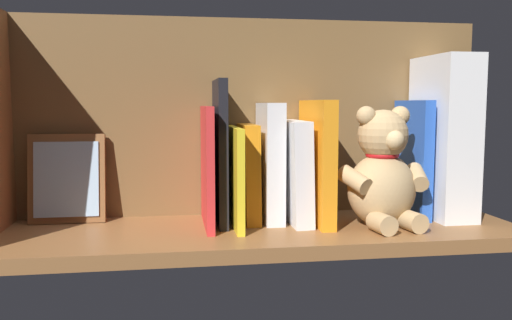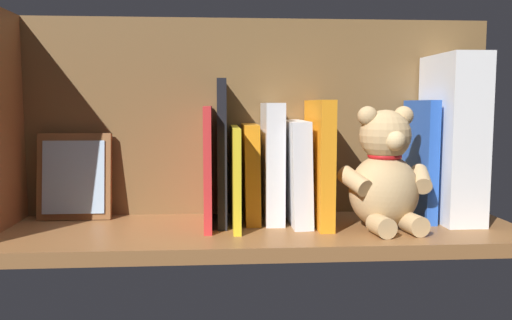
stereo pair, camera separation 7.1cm
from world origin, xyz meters
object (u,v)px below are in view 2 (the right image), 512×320
at_px(teddy_bear, 385,175).
at_px(dictionary_thick_white, 452,138).
at_px(book_0, 420,160).
at_px(picture_frame_leaning, 74,177).

bearing_deg(teddy_bear, dictionary_thick_white, -165.31).
relative_size(book_0, teddy_bear, 1.05).
distance_m(dictionary_thick_white, picture_frame_leaning, 0.66).
bearing_deg(book_0, dictionary_thick_white, 165.29).
height_order(book_0, teddy_bear, book_0).
bearing_deg(dictionary_thick_white, teddy_bear, 22.39).
relative_size(dictionary_thick_white, picture_frame_leaning, 1.88).
relative_size(dictionary_thick_white, book_0, 1.37).
bearing_deg(picture_frame_leaning, dictionary_thick_white, 175.20).
height_order(dictionary_thick_white, picture_frame_leaning, dictionary_thick_white).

